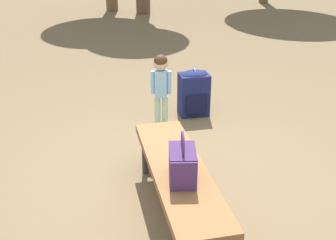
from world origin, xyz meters
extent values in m
plane|color=brown|center=(0.00, 0.00, 0.00)|extent=(40.00, 40.00, 0.00)
cube|color=brown|center=(-0.59, 0.08, 0.42)|extent=(1.63, 0.56, 0.06)
cylinder|color=#2D2D33|center=(0.09, 0.28, 0.20)|extent=(0.05, 0.05, 0.39)
cylinder|color=#2D2D33|center=(0.12, 0.01, 0.20)|extent=(0.05, 0.05, 0.39)
cylinder|color=#2D2D33|center=(0.11, 0.15, 0.10)|extent=(0.07, 0.28, 0.04)
cube|color=#4C2D66|center=(-0.74, 0.07, 0.56)|extent=(0.33, 0.21, 0.22)
cube|color=#39224C|center=(-0.74, 0.07, 0.67)|extent=(0.30, 0.21, 0.02)
torus|color=#4C2D66|center=(-0.74, 0.07, 0.72)|extent=(0.20, 0.03, 0.20)
cylinder|color=#B2D8B2|center=(1.10, 0.07, 0.18)|extent=(0.07, 0.07, 0.35)
cylinder|color=#B2D8B2|center=(1.08, -0.01, 0.18)|extent=(0.07, 0.07, 0.35)
ellipsoid|color=white|center=(1.12, 0.07, 0.02)|extent=(0.10, 0.06, 0.04)
ellipsoid|color=white|center=(1.10, -0.01, 0.02)|extent=(0.10, 0.06, 0.04)
cube|color=#8CBFE5|center=(1.09, 0.03, 0.50)|extent=(0.13, 0.15, 0.30)
cylinder|color=#8CBFE5|center=(1.11, 0.12, 0.52)|extent=(0.05, 0.05, 0.26)
cylinder|color=#8CBFE5|center=(1.08, -0.05, 0.52)|extent=(0.05, 0.05, 0.26)
sphere|color=beige|center=(1.09, 0.03, 0.74)|extent=(0.17, 0.17, 0.17)
sphere|color=#3F2819|center=(1.08, 0.03, 0.75)|extent=(0.15, 0.15, 0.15)
cube|color=#191E4C|center=(1.37, -0.38, 0.25)|extent=(0.28, 0.36, 0.50)
ellipsoid|color=#191E4C|center=(1.37, -0.38, 0.49)|extent=(0.27, 0.35, 0.11)
cube|color=black|center=(1.23, -0.40, 0.18)|extent=(0.06, 0.24, 0.23)
cube|color=black|center=(1.51, -0.45, 0.25)|extent=(0.03, 0.06, 0.43)
cube|color=black|center=(1.50, -0.29, 0.25)|extent=(0.03, 0.06, 0.43)
torus|color=#B2B2B7|center=(1.37, -0.38, 0.54)|extent=(0.08, 0.02, 0.08)
cube|color=black|center=(0.24, 0.17, 0.14)|extent=(0.24, 0.22, 0.28)
ellipsoid|color=black|center=(0.24, 0.17, 0.27)|extent=(0.22, 0.21, 0.06)
cube|color=black|center=(0.28, 0.10, 0.10)|extent=(0.12, 0.09, 0.13)
cube|color=black|center=(0.24, 0.26, 0.14)|extent=(0.03, 0.03, 0.24)
cube|color=black|center=(0.16, 0.21, 0.14)|extent=(0.03, 0.03, 0.24)
torus|color=black|center=(0.24, 0.17, 0.30)|extent=(0.03, 0.04, 0.05)
camera|label=1|loc=(-3.26, 0.47, 2.07)|focal=45.41mm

